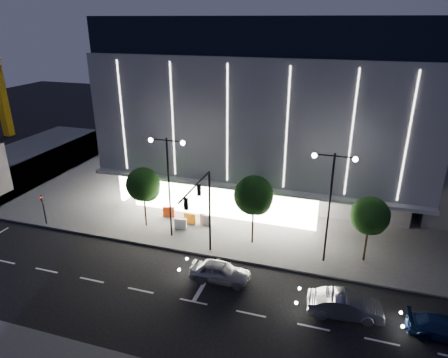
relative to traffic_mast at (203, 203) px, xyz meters
name	(u,v)px	position (x,y,z in m)	size (l,w,h in m)	color
ground	(175,283)	(-1.00, -3.34, -5.03)	(160.00, 160.00, 0.00)	black
sidewalk_museum	(293,175)	(4.00, 20.66, -4.95)	(70.00, 40.00, 0.15)	#474747
museum	(278,101)	(1.98, 18.97, 4.25)	(30.00, 25.80, 18.00)	#4C4C51
traffic_mast	(203,203)	(0.00, 0.00, 0.00)	(0.33, 5.89, 7.07)	black
street_lamp_west	(168,174)	(-4.00, 2.66, 0.93)	(3.16, 0.36, 9.00)	black
street_lamp_east	(331,193)	(9.00, 2.66, 0.93)	(3.16, 0.36, 9.00)	black
ped_signal_far	(43,207)	(-16.00, 1.16, -3.14)	(0.22, 0.24, 3.00)	black
tree_left	(144,186)	(-6.97, 3.68, -0.99)	(3.02, 3.02, 5.72)	black
tree_mid	(254,197)	(3.03, 3.68, -0.69)	(3.25, 3.25, 6.15)	black
tree_right	(370,218)	(12.03, 3.68, -1.14)	(2.91, 2.91, 5.51)	black
car_lead	(220,272)	(2.00, -2.05, -4.27)	(1.79, 4.46, 1.52)	#A0A3A8
car_second	(345,305)	(10.75, -3.15, -4.25)	(1.66, 4.75, 1.56)	gray
car_third	(446,329)	(16.56, -3.31, -4.39)	(1.78, 4.38, 1.27)	navy
barrier_a	(190,218)	(-3.32, 5.23, -4.38)	(1.10, 0.25, 1.00)	orange
barrier_b	(181,224)	(-3.72, 4.00, -4.38)	(1.10, 0.25, 1.00)	white
barrier_c	(169,212)	(-5.74, 5.85, -4.38)	(1.10, 0.25, 1.00)	red
barrier_d	(205,220)	(-1.85, 5.42, -4.38)	(1.10, 0.25, 1.00)	silver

